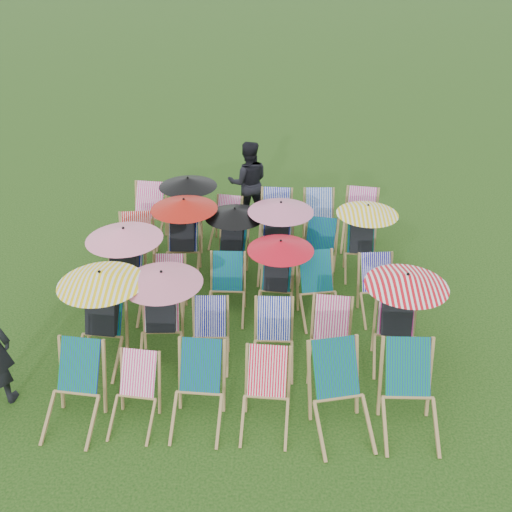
{
  "coord_description": "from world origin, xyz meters",
  "views": [
    {
      "loc": [
        0.3,
        -7.3,
        5.32
      ],
      "look_at": [
        0.14,
        0.27,
        0.9
      ],
      "focal_mm": 40.0,
      "sensor_mm": 36.0,
      "label": 1
    }
  ],
  "objects_px": {
    "person_rear": "(248,182)",
    "deckchair_5": "(411,396)",
    "deckchair_0": "(72,392)",
    "deckchair_29": "(360,220)"
  },
  "relations": [
    {
      "from": "deckchair_5",
      "to": "deckchair_29",
      "type": "relative_size",
      "value": 1.01
    },
    {
      "from": "person_rear",
      "to": "deckchair_5",
      "type": "bearing_deg",
      "value": 104.79
    },
    {
      "from": "deckchair_5",
      "to": "person_rear",
      "type": "relative_size",
      "value": 0.6
    },
    {
      "from": "deckchair_5",
      "to": "deckchair_0",
      "type": "bearing_deg",
      "value": 179.96
    },
    {
      "from": "deckchair_0",
      "to": "person_rear",
      "type": "xyz_separation_m",
      "value": [
        1.93,
        5.55,
        0.37
      ]
    },
    {
      "from": "deckchair_5",
      "to": "person_rear",
      "type": "height_order",
      "value": "person_rear"
    },
    {
      "from": "deckchair_0",
      "to": "person_rear",
      "type": "distance_m",
      "value": 5.88
    },
    {
      "from": "deckchair_0",
      "to": "deckchair_29",
      "type": "xyz_separation_m",
      "value": [
        4.06,
        4.61,
        0.02
      ]
    },
    {
      "from": "deckchair_0",
      "to": "deckchair_5",
      "type": "relative_size",
      "value": 0.94
    },
    {
      "from": "deckchair_0",
      "to": "deckchair_29",
      "type": "relative_size",
      "value": 0.95
    }
  ]
}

